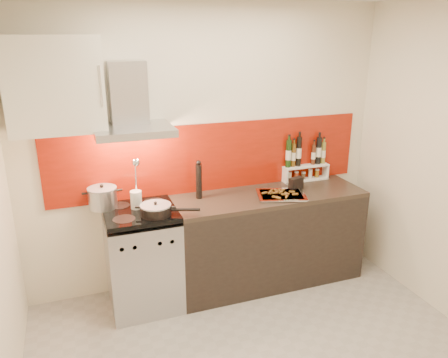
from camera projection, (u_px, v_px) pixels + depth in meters
name	position (u px, v px, depth m)	size (l,w,h in m)	color
back_wall	(207.00, 149.00, 4.03)	(3.40, 0.02, 2.60)	silver
backsplash	(213.00, 157.00, 4.06)	(3.00, 0.02, 0.64)	maroon
range_stove	(143.00, 259.00, 3.81)	(0.60, 0.60, 0.91)	#B7B7BA
counter	(267.00, 237.00, 4.20)	(1.80, 0.60, 0.90)	black
range_hood	(130.00, 108.00, 3.52)	(0.62, 0.50, 0.61)	#B7B7BA
upper_cabinet	(55.00, 85.00, 3.26)	(0.70, 0.35, 0.72)	#EDE7CE
stock_pot	(103.00, 198.00, 3.68)	(0.24, 0.24, 0.21)	#B7B7BA
saute_pan	(157.00, 210.00, 3.55)	(0.47, 0.26, 0.12)	black
utensil_jar	(136.00, 194.00, 3.65)	(0.10, 0.15, 0.46)	silver
pepper_mill	(199.00, 180.00, 3.89)	(0.06, 0.06, 0.36)	black
step_shelf	(305.00, 162.00, 4.37)	(0.48, 0.13, 0.45)	white
caddy_box	(296.00, 184.00, 4.13)	(0.14, 0.06, 0.12)	black
baking_tray	(281.00, 195.00, 3.98)	(0.51, 0.44, 0.03)	silver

